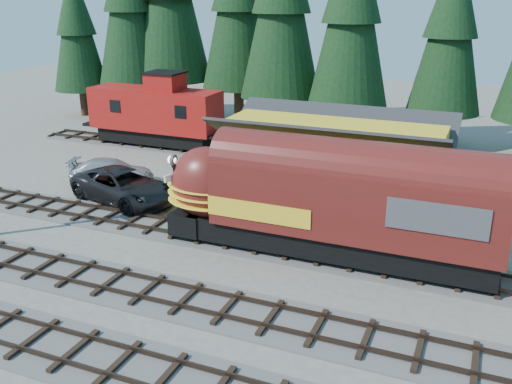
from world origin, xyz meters
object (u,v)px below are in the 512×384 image
at_px(depot, 333,156).
at_px(locomotive, 317,205).
at_px(caboose, 156,113).
at_px(pickup_truck_b, 112,171).
at_px(pickup_truck_a, 124,186).

height_order(depot, locomotive, depot).
bearing_deg(caboose, locomotive, -39.03).
bearing_deg(caboose, depot, -24.90).
distance_m(depot, locomotive, 6.61).
bearing_deg(pickup_truck_b, locomotive, -126.43).
bearing_deg(depot, caboose, 155.10).
relative_size(pickup_truck_a, pickup_truck_b, 1.29).
distance_m(locomotive, pickup_truck_a, 12.69).
bearing_deg(locomotive, depot, 99.74).
bearing_deg(pickup_truck_b, caboose, -4.12).
height_order(depot, pickup_truck_a, depot).
distance_m(depot, pickup_truck_b, 14.21).
height_order(locomotive, caboose, caboose).
height_order(locomotive, pickup_truck_b, locomotive).
distance_m(locomotive, pickup_truck_b, 16.00).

